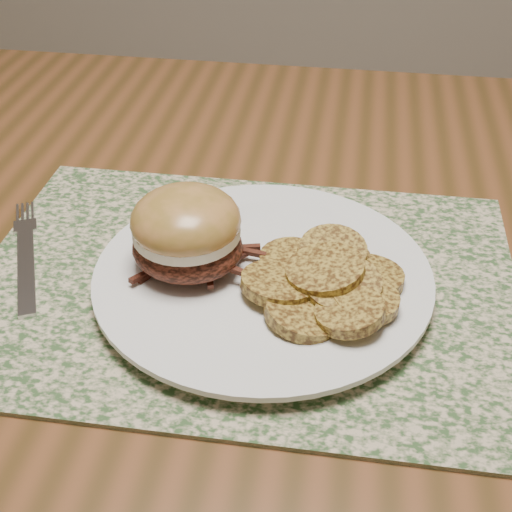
{
  "coord_description": "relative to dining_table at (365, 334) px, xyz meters",
  "views": [
    {
      "loc": [
        -0.03,
        -0.5,
        1.12
      ],
      "look_at": [
        -0.09,
        -0.05,
        0.79
      ],
      "focal_mm": 50.0,
      "sensor_mm": 36.0,
      "label": 1
    }
  ],
  "objects": [
    {
      "name": "dining_table",
      "position": [
        0.0,
        0.0,
        0.0
      ],
      "size": [
        1.5,
        0.9,
        0.75
      ],
      "color": "brown",
      "rests_on": "ground"
    },
    {
      "name": "placemat",
      "position": [
        -0.11,
        -0.04,
        0.08
      ],
      "size": [
        0.45,
        0.33,
        0.0
      ],
      "primitive_type": "cube",
      "color": "#314E28",
      "rests_on": "dining_table"
    },
    {
      "name": "fork",
      "position": [
        -0.3,
        -0.04,
        0.09
      ],
      "size": [
        0.08,
        0.16,
        0.0
      ],
      "rotation": [
        0.0,
        0.0,
        0.42
      ],
      "color": "silver",
      "rests_on": "placemat"
    },
    {
      "name": "dinner_plate",
      "position": [
        -0.09,
        -0.05,
        0.09
      ],
      "size": [
        0.26,
        0.26,
        0.02
      ],
      "primitive_type": "cylinder",
      "color": "white",
      "rests_on": "placemat"
    },
    {
      "name": "pork_sandwich",
      "position": [
        -0.15,
        -0.05,
        0.13
      ],
      "size": [
        0.12,
        0.12,
        0.07
      ],
      "rotation": [
        0.0,
        0.0,
        -0.4
      ],
      "color": "black",
      "rests_on": "dinner_plate"
    },
    {
      "name": "roasted_potatoes",
      "position": [
        -0.04,
        -0.06,
        0.11
      ],
      "size": [
        0.15,
        0.15,
        0.03
      ],
      "color": "olive",
      "rests_on": "dinner_plate"
    }
  ]
}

